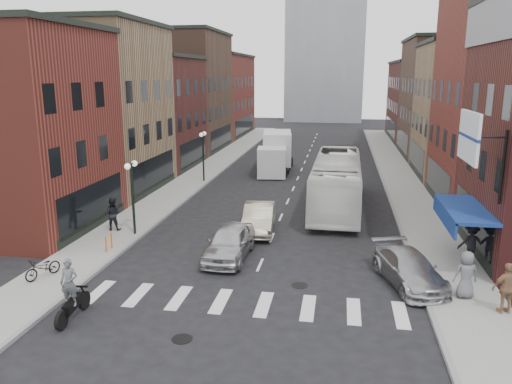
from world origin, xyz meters
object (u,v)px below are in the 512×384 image
(ped_right_b, at_px, (507,288))
(ped_right_c, at_px, (466,275))
(billboard_sign, at_px, (471,138))
(sedan_left_far, at_px, (259,218))
(bike_rack, at_px, (109,242))
(ped_left_solo, at_px, (112,214))
(motorcycle_rider, at_px, (71,292))
(ped_right_a, at_px, (471,243))
(sedan_left_near, at_px, (229,242))
(box_truck, at_px, (276,153))
(curb_car, at_px, (409,269))
(transit_bus, at_px, (337,182))
(streetlamp_near, at_px, (132,184))
(parked_bicycle, at_px, (43,268))
(streetlamp_far, at_px, (203,147))

(ped_right_b, relative_size, ped_right_c, 1.02)
(billboard_sign, distance_m, sedan_left_far, 12.19)
(ped_right_b, height_order, ped_right_c, ped_right_b)
(bike_rack, bearing_deg, ped_left_solo, 111.82)
(motorcycle_rider, xyz_separation_m, ped_right_a, (15.38, 8.02, -0.02))
(ped_right_c, bearing_deg, ped_right_b, 127.73)
(sedan_left_near, bearing_deg, bike_rack, -175.42)
(box_truck, height_order, curb_car, box_truck)
(transit_bus, bearing_deg, sedan_left_far, -124.59)
(curb_car, bearing_deg, ped_right_b, -54.83)
(sedan_left_near, xyz_separation_m, ped_right_b, (11.19, -4.12, 0.31))
(sedan_left_far, xyz_separation_m, ped_right_b, (10.48, -8.48, 0.34))
(sedan_left_far, height_order, ped_right_c, ped_right_c)
(streetlamp_near, distance_m, parked_bicycle, 6.91)
(sedan_left_far, distance_m, ped_right_a, 10.98)
(streetlamp_near, bearing_deg, ped_left_solo, 163.25)
(sedan_left_near, height_order, parked_bicycle, sedan_left_near)
(streetlamp_near, bearing_deg, sedan_left_near, -22.09)
(curb_car, bearing_deg, box_truck, 93.04)
(streetlamp_near, relative_size, ped_right_c, 2.20)
(box_truck, relative_size, parked_bicycle, 4.89)
(transit_bus, relative_size, curb_car, 2.67)
(bike_rack, height_order, curb_car, curb_car)
(streetlamp_near, bearing_deg, billboard_sign, -12.35)
(motorcycle_rider, distance_m, ped_right_c, 14.80)
(streetlamp_far, height_order, box_truck, streetlamp_far)
(motorcycle_rider, bearing_deg, sedan_left_near, 52.20)
(billboard_sign, relative_size, bike_rack, 4.62)
(box_truck, xyz_separation_m, curb_car, (8.75, -23.68, -1.04))
(billboard_sign, xyz_separation_m, curb_car, (-2.09, -0.59, -5.45))
(streetlamp_far, xyz_separation_m, parked_bicycle, (-1.43, -20.35, -2.32))
(box_truck, distance_m, ped_left_solo, 20.27)
(curb_car, bearing_deg, ped_left_solo, 146.34)
(bike_rack, bearing_deg, transit_bus, 44.17)
(ped_right_c, bearing_deg, sedan_left_far, -46.04)
(box_truck, xyz_separation_m, parked_bicycle, (-6.58, -25.94, -1.13))
(box_truck, bearing_deg, streetlamp_far, -139.75)
(motorcycle_rider, height_order, curb_car, motorcycle_rider)
(billboard_sign, bearing_deg, box_truck, 115.14)
(ped_left_solo, relative_size, ped_right_a, 1.01)
(curb_car, distance_m, ped_right_b, 3.94)
(sedan_left_near, bearing_deg, streetlamp_far, 110.90)
(bike_rack, bearing_deg, parked_bicycle, -108.66)
(streetlamp_far, xyz_separation_m, sedan_left_near, (5.81, -16.36, -2.12))
(transit_bus, bearing_deg, box_truck, 116.28)
(ped_left_solo, bearing_deg, ped_right_a, 169.06)
(ped_right_a, distance_m, ped_right_b, 5.15)
(sedan_left_far, bearing_deg, box_truck, 89.42)
(ped_left_solo, bearing_deg, sedan_left_far, -174.41)
(sedan_left_far, distance_m, parked_bicycle, 11.53)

